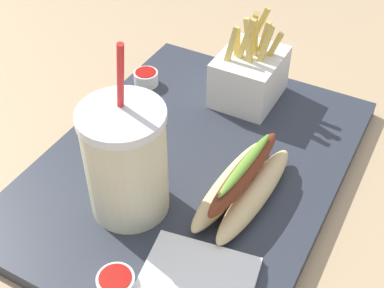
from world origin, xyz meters
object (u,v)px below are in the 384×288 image
at_px(fries_basket, 249,75).
at_px(ketchup_cup_2, 146,77).
at_px(soda_cup, 126,161).
at_px(ketchup_cup_1, 116,282).
at_px(hot_dog_1, 243,184).
at_px(napkin_stack, 194,287).

bearing_deg(fries_basket, ketchup_cup_2, 105.84).
bearing_deg(ketchup_cup_2, soda_cup, -151.98).
relative_size(fries_basket, ketchup_cup_2, 3.75).
bearing_deg(soda_cup, ketchup_cup_1, -153.97).
bearing_deg(hot_dog_1, soda_cup, 123.15).
bearing_deg(ketchup_cup_2, ketchup_cup_1, -152.60).
relative_size(fries_basket, hot_dog_1, 0.78).
bearing_deg(ketchup_cup_2, hot_dog_1, -122.56).
height_order(fries_basket, ketchup_cup_1, fries_basket).
xyz_separation_m(ketchup_cup_2, napkin_stack, (-0.28, -0.23, -0.01)).
xyz_separation_m(hot_dog_1, ketchup_cup_2, (0.14, 0.22, -0.01)).
relative_size(fries_basket, ketchup_cup_1, 3.53).
bearing_deg(ketchup_cup_1, ketchup_cup_2, 27.40).
xyz_separation_m(ketchup_cup_1, napkin_stack, (0.03, -0.07, -0.01)).
height_order(ketchup_cup_1, napkin_stack, ketchup_cup_1).
distance_m(ketchup_cup_1, ketchup_cup_2, 0.35).
distance_m(ketchup_cup_2, napkin_stack, 0.36).
bearing_deg(fries_basket, napkin_stack, -165.25).
height_order(soda_cup, hot_dog_1, soda_cup).
bearing_deg(ketchup_cup_1, soda_cup, 26.03).
distance_m(fries_basket, ketchup_cup_1, 0.35).
xyz_separation_m(soda_cup, ketchup_cup_1, (-0.10, -0.05, -0.06)).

